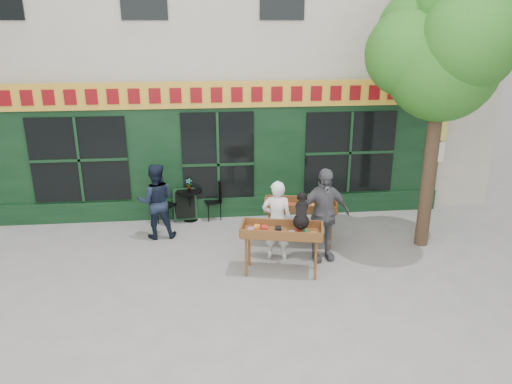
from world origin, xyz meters
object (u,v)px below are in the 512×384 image
at_px(woman, 277,220).
at_px(man_left, 156,201).
at_px(dog, 301,210).
at_px(bistro_table, 190,199).
at_px(man_right, 323,215).
at_px(book_cart_right, 301,208).
at_px(book_cart_center, 282,233).

distance_m(woman, man_left, 2.81).
height_order(dog, bistro_table, dog).
bearing_deg(dog, bistro_table, 139.09).
xyz_separation_m(bistro_table, man_left, (-0.70, -0.90, 0.30)).
relative_size(dog, man_right, 0.31).
height_order(book_cart_right, man_right, man_right).
bearing_deg(woman, dog, 129.08).
xyz_separation_m(dog, woman, (-0.35, 0.70, -0.47)).
bearing_deg(dog, book_cart_right, 91.83).
xyz_separation_m(book_cart_center, bistro_table, (-1.79, 2.84, -0.28)).
distance_m(man_right, man_left, 3.68).
height_order(man_right, bistro_table, man_right).
bearing_deg(book_cart_center, dog, 4.39).
bearing_deg(bistro_table, woman, -50.68).
xyz_separation_m(book_cart_center, woman, (0.00, 0.65, 0.00)).
relative_size(dog, book_cart_right, 0.38).
distance_m(book_cart_right, bistro_table, 2.88).
xyz_separation_m(man_right, bistro_table, (-2.69, 2.33, -0.41)).
height_order(book_cart_right, man_left, man_left).
relative_size(man_right, bistro_table, 2.52).
height_order(man_right, man_left, man_right).
distance_m(dog, man_left, 3.50).
distance_m(book_cart_center, book_cart_right, 1.40).
bearing_deg(book_cart_center, book_cart_right, 77.17).
height_order(book_cart_right, bistro_table, book_cart_right).
distance_m(woman, bistro_table, 2.85).
relative_size(woman, book_cart_right, 1.03).
bearing_deg(book_cart_right, book_cart_center, -103.93).
distance_m(book_cart_center, man_left, 3.16).
height_order(book_cart_center, woman, woman).
bearing_deg(man_left, man_right, 152.88).
height_order(woman, book_cart_right, woman).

